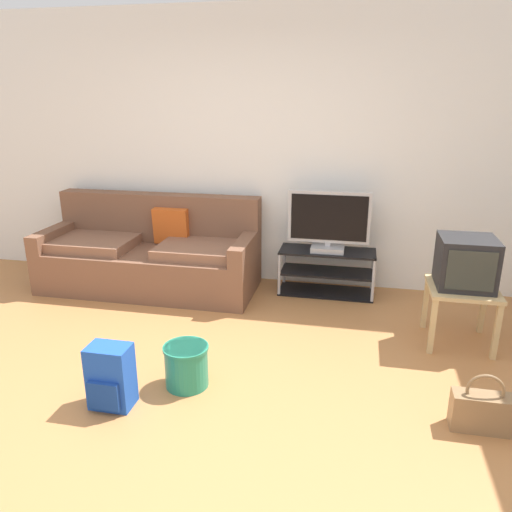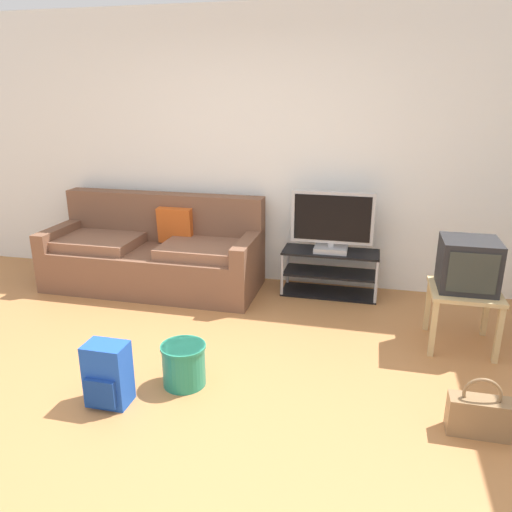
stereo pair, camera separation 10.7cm
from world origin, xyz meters
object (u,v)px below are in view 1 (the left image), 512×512
Objects in this scene: side_table at (462,296)px; handbag at (482,411)px; tv_stand at (327,272)px; flat_tv at (329,222)px; crt_tv at (466,262)px; backpack at (111,377)px; cleaning_bucket at (186,365)px; couch at (151,255)px.

side_table reaches higher than handbag.
tv_stand is 1.38m from side_table.
flat_tv is at bearing 143.77° from side_table.
flat_tv is 1.87× the size of crt_tv.
crt_tv is at bearing 30.67° from backpack.
tv_stand is 2.23× the size of crt_tv.
handbag is (2.24, 0.22, -0.08)m from backpack.
cleaning_bucket is (-1.90, -1.04, -0.51)m from crt_tv.
handbag is (-0.05, -1.13, -0.54)m from crt_tv.
side_table is (1.09, -0.82, 0.18)m from tv_stand.
side_table is 0.27m from crt_tv.
crt_tv is 1.00× the size of backpack.
cleaning_bucket is (-1.90, -1.02, -0.24)m from side_table.
crt_tv reaches higher than backpack.
tv_stand is 2.01m from cleaning_bucket.
flat_tv reaches higher than backpack.
crt_tv reaches higher than cleaning_bucket.
crt_tv is at bearing 28.69° from cleaning_bucket.
backpack is (-1.19, -2.14, -0.53)m from flat_tv.
crt_tv is 2.69m from backpack.
backpack is 1.13× the size of handbag.
couch is 1.93m from cleaning_bucket.
cleaning_bucket is at bearing -151.69° from side_table.
side_table is 1.15m from handbag.
cleaning_bucket is (-0.80, -1.82, -0.57)m from flat_tv.
flat_tv is (1.76, 0.16, 0.40)m from couch.
handbag is at bearing -92.41° from side_table.
side_table is at bearing -90.00° from crt_tv.
tv_stand is 1.19× the size of flat_tv.
side_table is 1.66× the size of cleaning_bucket.
crt_tv is at bearing -36.44° from tv_stand.
side_table is at bearing 87.59° from handbag.
couch is 2.94m from crt_tv.
flat_tv is 1.52× the size of side_table.
flat_tv reaches higher than cleaning_bucket.
couch is at bearing -174.92° from flat_tv.
handbag is at bearing -92.38° from crt_tv.
side_table is at bearing 30.37° from backpack.
backpack is (-2.28, -1.35, -0.46)m from crt_tv.
side_table reaches higher than tv_stand.
tv_stand reaches higher than handbag.
side_table is at bearing -12.75° from couch.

